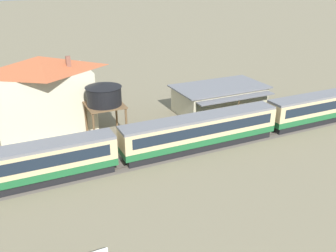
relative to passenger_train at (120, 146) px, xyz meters
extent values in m
plane|color=#7A7056|center=(16.42, 0.88, -2.32)|extent=(600.00, 600.00, 0.00)
cube|color=#1E6033|center=(31.17, 0.00, -1.02)|extent=(20.13, 2.89, 0.80)
cube|color=#D1B784|center=(31.17, 0.00, 0.47)|extent=(20.13, 2.89, 2.19)
cube|color=#192330|center=(31.17, 0.00, 0.58)|extent=(18.52, 2.93, 1.23)
cube|color=slate|center=(31.17, 0.00, 1.72)|extent=(20.13, 2.72, 0.30)
cube|color=black|center=(31.17, 0.00, -1.86)|extent=(19.33, 2.49, 0.88)
cylinder|color=black|center=(24.53, -0.72, -1.87)|extent=(0.90, 0.18, 0.90)
cylinder|color=black|center=(24.53, 0.72, -1.87)|extent=(0.90, 0.18, 0.90)
cube|color=#1E6033|center=(10.21, 0.00, -1.02)|extent=(20.13, 2.89, 0.80)
cube|color=#D1B784|center=(10.21, 0.00, 0.47)|extent=(20.13, 2.89, 2.19)
cube|color=#192330|center=(10.21, 0.00, 0.58)|extent=(18.52, 2.93, 1.23)
cube|color=slate|center=(10.21, 0.00, 1.72)|extent=(20.13, 2.72, 0.30)
cube|color=black|center=(10.21, 0.00, -1.86)|extent=(19.33, 2.49, 0.88)
cylinder|color=black|center=(16.86, -0.72, -1.87)|extent=(0.90, 0.18, 0.90)
cylinder|color=black|center=(16.86, 0.72, -1.87)|extent=(0.90, 0.18, 0.90)
cylinder|color=black|center=(3.57, -0.72, -1.87)|extent=(0.90, 0.18, 0.90)
cylinder|color=black|center=(3.57, 0.72, -1.87)|extent=(0.90, 0.18, 0.90)
cube|color=#1E6033|center=(-10.74, 0.00, -1.02)|extent=(20.13, 2.89, 0.80)
cube|color=#D1B784|center=(-10.74, 0.00, 0.47)|extent=(20.13, 2.89, 2.19)
cube|color=#192330|center=(-10.74, 0.00, 0.58)|extent=(18.52, 2.93, 1.23)
cube|color=slate|center=(-10.74, 0.00, 1.72)|extent=(20.13, 2.72, 0.30)
cube|color=black|center=(-10.74, 0.00, -1.86)|extent=(19.33, 2.49, 0.88)
cylinder|color=black|center=(-4.10, -0.72, -1.87)|extent=(0.90, 0.18, 0.90)
cylinder|color=black|center=(-4.10, 0.72, -1.87)|extent=(0.90, 0.18, 0.90)
cube|color=#665B51|center=(2.45, 0.00, -2.32)|extent=(133.53, 3.60, 0.01)
cube|color=#4C4238|center=(2.45, -0.72, -2.30)|extent=(133.53, 0.12, 0.04)
cube|color=#4C4238|center=(2.45, 0.72, -2.30)|extent=(133.53, 0.12, 0.04)
cube|color=beige|center=(19.13, 9.91, -0.40)|extent=(12.93, 7.22, 3.86)
cube|color=slate|center=(19.13, 9.91, 1.63)|extent=(13.96, 7.80, 0.20)
cube|color=slate|center=(19.13, 5.50, 1.13)|extent=(12.41, 1.60, 0.16)
cylinder|color=brown|center=(19.13, 4.90, -0.64)|extent=(0.14, 0.14, 3.38)
cube|color=beige|center=(-5.78, 14.80, 1.62)|extent=(12.29, 8.35, 7.89)
pyramid|color=#B25633|center=(-5.78, 14.80, 6.57)|extent=(13.28, 9.02, 2.01)
cube|color=brown|center=(-2.34, 13.13, 6.67)|extent=(0.56, 0.56, 1.81)
cylinder|color=brown|center=(2.84, 10.27, -0.20)|extent=(0.28, 0.28, 4.24)
cylinder|color=brown|center=(-1.32, 10.27, -0.20)|extent=(0.28, 0.28, 4.24)
cylinder|color=brown|center=(2.84, 6.11, -0.20)|extent=(0.28, 0.28, 4.24)
cylinder|color=brown|center=(-1.32, 6.11, -0.20)|extent=(0.28, 0.28, 4.24)
cube|color=brown|center=(0.76, 8.19, 2.00)|extent=(4.66, 4.66, 0.16)
cylinder|color=black|center=(0.76, 8.19, 3.24)|extent=(4.38, 4.38, 2.32)
cone|color=black|center=(0.76, 8.19, 4.65)|extent=(4.60, 4.60, 0.50)
camera|label=1|loc=(-9.99, -33.72, 17.25)|focal=38.00mm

